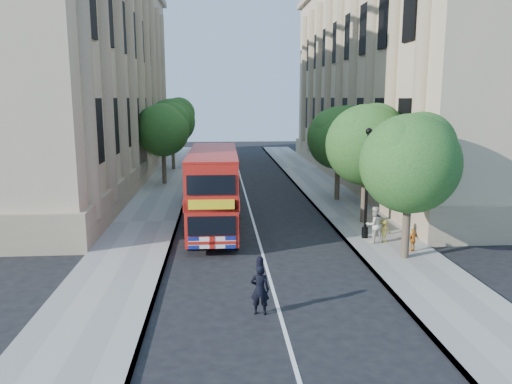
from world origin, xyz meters
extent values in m
plane|color=black|center=(0.00, 0.00, 0.00)|extent=(120.00, 120.00, 0.00)
cube|color=gray|center=(5.75, 10.00, 0.06)|extent=(3.50, 80.00, 0.12)
cube|color=gray|center=(-5.75, 10.00, 0.06)|extent=(3.50, 80.00, 0.12)
cube|color=tan|center=(13.80, 24.00, 9.00)|extent=(12.00, 38.00, 18.00)
cube|color=tan|center=(-13.80, 24.00, 9.00)|extent=(12.00, 38.00, 18.00)
cylinder|color=#473828|center=(5.80, 3.00, 1.43)|extent=(0.32, 0.32, 2.86)
sphere|color=#184A1E|center=(5.80, 3.00, 4.03)|extent=(4.00, 4.00, 4.00)
sphere|color=#184A1E|center=(6.40, 3.40, 4.68)|extent=(2.80, 2.80, 2.80)
sphere|color=#184A1E|center=(5.30, 2.70, 4.55)|extent=(2.60, 2.60, 2.60)
cylinder|color=#473828|center=(5.80, 9.00, 1.50)|extent=(0.32, 0.32, 2.99)
sphere|color=#184A1E|center=(5.80, 9.00, 4.22)|extent=(4.20, 4.20, 4.20)
sphere|color=#184A1E|center=(6.40, 9.40, 4.90)|extent=(2.94, 2.94, 2.94)
sphere|color=#184A1E|center=(5.30, 8.70, 4.76)|extent=(2.73, 2.73, 2.73)
cylinder|color=#473828|center=(5.80, 15.00, 1.45)|extent=(0.32, 0.32, 2.90)
sphere|color=#184A1E|center=(5.80, 15.00, 4.09)|extent=(4.00, 4.00, 4.00)
sphere|color=#184A1E|center=(6.40, 15.40, 4.75)|extent=(2.80, 2.80, 2.80)
sphere|color=#184A1E|center=(5.30, 14.70, 4.62)|extent=(2.60, 2.60, 2.60)
cylinder|color=#473828|center=(-6.00, 22.00, 1.50)|extent=(0.32, 0.32, 2.99)
sphere|color=#184A1E|center=(-6.00, 22.00, 4.22)|extent=(4.00, 4.00, 4.00)
sphere|color=#184A1E|center=(-5.40, 22.40, 4.90)|extent=(2.80, 2.80, 2.80)
sphere|color=#184A1E|center=(-6.50, 21.70, 4.76)|extent=(2.60, 2.60, 2.60)
cylinder|color=#473828|center=(-6.00, 30.00, 1.58)|extent=(0.32, 0.32, 3.17)
sphere|color=#184A1E|center=(-6.00, 30.00, 4.46)|extent=(4.20, 4.20, 4.20)
sphere|color=#184A1E|center=(-5.40, 30.40, 5.18)|extent=(2.94, 2.94, 2.94)
sphere|color=#184A1E|center=(-6.50, 29.70, 5.04)|extent=(2.73, 2.73, 2.73)
cylinder|color=black|center=(5.00, 6.00, 0.37)|extent=(0.30, 0.30, 0.50)
cylinder|color=black|center=(5.00, 6.00, 2.62)|extent=(0.14, 0.14, 5.00)
sphere|color=black|center=(5.00, 6.00, 5.12)|extent=(0.32, 0.32, 0.32)
cube|color=#AB140B|center=(-2.10, 8.14, 2.20)|extent=(2.37, 8.64, 3.58)
cube|color=black|center=(-2.10, 8.14, 1.40)|extent=(2.43, 8.09, 0.82)
cube|color=black|center=(-2.10, 8.14, 3.13)|extent=(2.43, 8.09, 0.82)
cube|color=yellow|center=(-2.16, 3.83, 2.31)|extent=(1.90, 0.10, 0.41)
cylinder|color=black|center=(-3.16, 5.11, 0.45)|extent=(0.27, 0.91, 0.91)
cylinder|color=black|center=(-1.12, 5.09, 0.45)|extent=(0.27, 0.91, 0.91)
cylinder|color=black|center=(-3.09, 11.01, 0.45)|extent=(0.27, 0.91, 0.91)
cylinder|color=black|center=(-1.04, 10.98, 0.45)|extent=(0.27, 0.91, 0.91)
cube|color=black|center=(-2.39, 13.81, 1.52)|extent=(2.31, 2.09, 2.36)
cube|color=black|center=(-2.42, 12.86, 1.80)|extent=(2.03, 0.16, 0.79)
cube|color=black|center=(-2.32, 16.29, 1.74)|extent=(2.35, 3.66, 2.81)
cube|color=black|center=(-2.34, 15.61, 0.39)|extent=(2.18, 5.46, 0.28)
cylinder|color=black|center=(-3.41, 13.73, 0.45)|extent=(0.27, 0.91, 0.90)
cylinder|color=black|center=(-1.38, 13.67, 0.45)|extent=(0.27, 0.91, 0.90)
cylinder|color=black|center=(-3.30, 17.44, 0.45)|extent=(0.27, 0.91, 0.90)
cylinder|color=black|center=(-1.28, 17.39, 0.45)|extent=(0.27, 0.91, 0.90)
imported|color=black|center=(-0.62, -1.77, 0.80)|extent=(0.64, 0.48, 1.60)
imported|color=beige|center=(5.18, 5.22, 0.96)|extent=(0.94, 0.80, 1.67)
imported|color=orange|center=(6.44, 3.81, 0.62)|extent=(0.63, 0.40, 1.00)
imported|color=gold|center=(5.65, 5.23, 0.66)|extent=(0.75, 0.51, 1.07)
camera|label=1|loc=(-1.84, -16.27, 6.64)|focal=35.00mm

